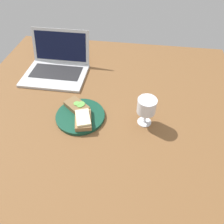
# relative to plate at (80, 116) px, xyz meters

# --- Properties ---
(wooden_table) EXTENTS (1.40, 1.40, 0.03)m
(wooden_table) POSITION_rel_plate_xyz_m (0.10, 0.05, -0.02)
(wooden_table) COLOR brown
(wooden_table) RESTS_ON ground
(plate) EXTENTS (0.23, 0.23, 0.01)m
(plate) POSITION_rel_plate_xyz_m (0.00, 0.00, 0.00)
(plate) COLOR #144733
(plate) RESTS_ON wooden_table
(sandwich_with_cucumber) EXTENTS (0.14, 0.13, 0.03)m
(sandwich_with_cucumber) POSITION_rel_plate_xyz_m (-0.02, 0.04, 0.02)
(sandwich_with_cucumber) COLOR brown
(sandwich_with_cucumber) RESTS_ON plate
(sandwich_with_cheese) EXTENTS (0.10, 0.13, 0.03)m
(sandwich_with_cheese) POSITION_rel_plate_xyz_m (0.03, -0.04, 0.02)
(sandwich_with_cheese) COLOR #937047
(sandwich_with_cheese) RESTS_ON plate
(wine_glass) EXTENTS (0.08, 0.08, 0.14)m
(wine_glass) POSITION_rel_plate_xyz_m (0.30, 0.01, 0.09)
(wine_glass) COLOR white
(wine_glass) RESTS_ON wooden_table
(laptop) EXTENTS (0.35, 0.32, 0.20)m
(laptop) POSITION_rel_plate_xyz_m (-0.22, 0.35, 0.03)
(laptop) COLOR silver
(laptop) RESTS_ON wooden_table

